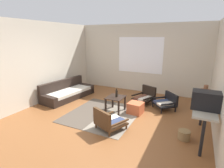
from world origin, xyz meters
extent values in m
plane|color=brown|center=(0.00, 0.00, 0.00)|extent=(7.80, 7.80, 0.00)
cube|color=beige|center=(0.00, 3.06, 1.35)|extent=(5.60, 0.12, 2.70)
cube|color=white|center=(0.00, 3.00, 1.49)|extent=(1.82, 0.01, 1.40)
cube|color=beige|center=(-2.66, 0.30, 1.35)|extent=(0.12, 6.60, 2.70)
cube|color=#4C4238|center=(-0.71, 0.30, 0.01)|extent=(0.96, 2.06, 0.01)
cube|color=gray|center=(0.26, 0.30, 0.01)|extent=(0.96, 2.06, 0.01)
cube|color=black|center=(-2.03, 0.99, 0.10)|extent=(1.01, 2.08, 0.21)
cube|color=beige|center=(-2.00, 0.99, 0.26)|extent=(0.89, 1.89, 0.10)
cube|color=black|center=(-2.36, 1.03, 0.38)|extent=(0.38, 2.00, 0.54)
cube|color=black|center=(-1.93, 1.90, 0.17)|extent=(0.79, 0.27, 0.33)
cube|color=black|center=(-2.14, 0.09, 0.17)|extent=(0.79, 0.27, 0.33)
cube|color=black|center=(0.03, 0.65, 0.46)|extent=(0.50, 0.55, 0.02)
cube|color=black|center=(-0.18, 0.89, 0.23)|extent=(0.04, 0.04, 0.45)
cube|color=black|center=(0.24, 0.89, 0.23)|extent=(0.04, 0.04, 0.45)
cube|color=black|center=(-0.18, 0.41, 0.23)|extent=(0.04, 0.04, 0.45)
cube|color=black|center=(0.24, 0.41, 0.23)|extent=(0.04, 0.04, 0.45)
cylinder|color=black|center=(0.70, 1.36, 0.06)|extent=(0.04, 0.04, 0.12)
cylinder|color=black|center=(0.26, 1.56, 0.06)|extent=(0.04, 0.04, 0.12)
cylinder|color=black|center=(0.92, 1.84, 0.06)|extent=(0.04, 0.04, 0.12)
cylinder|color=black|center=(0.48, 2.04, 0.06)|extent=(0.04, 0.04, 0.12)
cube|color=black|center=(0.59, 1.70, 0.15)|extent=(0.76, 0.78, 0.05)
cube|color=beige|center=(0.67, 1.64, 0.20)|extent=(0.40, 0.57, 0.06)
cube|color=brown|center=(0.49, 1.72, 0.20)|extent=(0.40, 0.57, 0.06)
cube|color=black|center=(0.70, 1.95, 0.37)|extent=(0.54, 0.30, 0.39)
cube|color=black|center=(0.83, 1.59, 0.26)|extent=(0.29, 0.57, 0.04)
cube|color=black|center=(0.35, 1.81, 0.26)|extent=(0.29, 0.57, 0.04)
cylinder|color=#472D19|center=(0.24, 0.01, 0.06)|extent=(0.04, 0.04, 0.13)
cylinder|color=#472D19|center=(0.72, -0.20, 0.06)|extent=(0.04, 0.04, 0.13)
cylinder|color=#472D19|center=(0.02, -0.48, 0.06)|extent=(0.04, 0.04, 0.13)
cylinder|color=#472D19|center=(0.51, -0.70, 0.06)|extent=(0.04, 0.04, 0.13)
cube|color=#472D19|center=(0.37, -0.34, 0.15)|extent=(0.80, 0.81, 0.05)
cube|color=silver|center=(0.28, -0.28, 0.21)|extent=(0.41, 0.59, 0.06)
cube|color=#2D3856|center=(0.48, -0.37, 0.21)|extent=(0.41, 0.59, 0.06)
cube|color=#472D19|center=(0.26, -0.60, 0.37)|extent=(0.58, 0.31, 0.38)
cube|color=#472D19|center=(0.11, -0.23, 0.27)|extent=(0.29, 0.58, 0.04)
cube|color=#472D19|center=(0.63, -0.46, 0.27)|extent=(0.29, 0.58, 0.04)
cylinder|color=black|center=(1.31, 1.11, 0.07)|extent=(0.04, 0.04, 0.15)
cylinder|color=black|center=(0.96, 1.52, 0.07)|extent=(0.04, 0.04, 0.15)
cylinder|color=black|center=(1.67, 1.42, 0.07)|extent=(0.04, 0.04, 0.15)
cylinder|color=black|center=(1.31, 1.83, 0.07)|extent=(0.04, 0.04, 0.15)
cube|color=black|center=(1.31, 1.47, 0.17)|extent=(0.82, 0.83, 0.05)
cube|color=beige|center=(1.37, 1.38, 0.23)|extent=(0.50, 0.48, 0.06)
cube|color=#2D3856|center=(1.22, 1.54, 0.23)|extent=(0.50, 0.48, 0.06)
cube|color=black|center=(1.50, 1.63, 0.35)|extent=(0.46, 0.51, 0.31)
cube|color=black|center=(1.50, 1.25, 0.29)|extent=(0.44, 0.40, 0.04)
cube|color=black|center=(1.12, 1.69, 0.29)|extent=(0.44, 0.40, 0.04)
cube|color=#BC5633|center=(0.61, 0.80, 0.16)|extent=(0.44, 0.44, 0.33)
cube|color=#B2AD9E|center=(2.34, 0.16, 0.78)|extent=(0.43, 1.46, 0.04)
cylinder|color=black|center=(2.34, -0.51, 0.38)|extent=(0.06, 0.06, 0.76)
cylinder|color=black|center=(2.34, 0.83, 0.38)|extent=(0.06, 0.06, 0.76)
cube|color=black|center=(2.34, -0.08, 0.98)|extent=(0.53, 0.34, 0.36)
cube|color=black|center=(2.09, -0.08, 1.00)|extent=(0.01, 0.26, 0.26)
cylinder|color=brown|center=(2.34, 0.58, 0.91)|extent=(0.24, 0.24, 0.23)
cylinder|color=brown|center=(2.34, 0.58, 1.08)|extent=(0.10, 0.10, 0.11)
cylinder|color=black|center=(0.05, 0.67, 0.57)|extent=(0.07, 0.07, 0.20)
cylinder|color=black|center=(0.05, 0.67, 0.69)|extent=(0.03, 0.03, 0.06)
cylinder|color=olive|center=(2.02, -0.04, 0.10)|extent=(0.26, 0.26, 0.20)
camera|label=1|loc=(2.11, -3.84, 2.19)|focal=28.19mm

